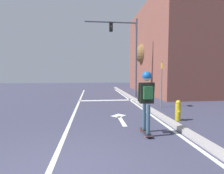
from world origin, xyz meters
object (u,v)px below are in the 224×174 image
skater (147,93)px  traffic_signal_mast (126,45)px  skateboard (146,132)px  street_sign_post (161,77)px  roadside_tree (146,54)px  fire_hydrant (178,110)px

skater → traffic_signal_mast: bearing=83.1°
skateboard → skater: bearing=-90.9°
traffic_signal_mast → street_sign_post: size_ratio=2.37×
traffic_signal_mast → roadside_tree: size_ratio=1.25×
fire_hydrant → skateboard: bearing=-141.5°
skater → traffic_signal_mast: 8.59m
skater → fire_hydrant: (1.69, 1.36, -0.85)m
skateboard → roadside_tree: (3.52, 11.40, 3.54)m
traffic_signal_mast → roadside_tree: traffic_signal_mast is taller
skater → street_sign_post: size_ratio=0.73×
street_sign_post → skater: bearing=-117.6°
skater → traffic_signal_mast: (0.99, 8.11, 2.65)m
traffic_signal_mast → skater: bearing=-96.9°
skateboard → skater: size_ratio=0.47×
traffic_signal_mast → fire_hydrant: bearing=-84.0°
skater → street_sign_post: bearing=62.4°
street_sign_post → fire_hydrant: (-0.36, -2.57, -1.20)m
street_sign_post → roadside_tree: 7.89m
skater → roadside_tree: 12.18m
skateboard → fire_hydrant: bearing=38.5°
fire_hydrant → roadside_tree: size_ratio=0.17×
skateboard → street_sign_post: (2.05, 3.92, 1.53)m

